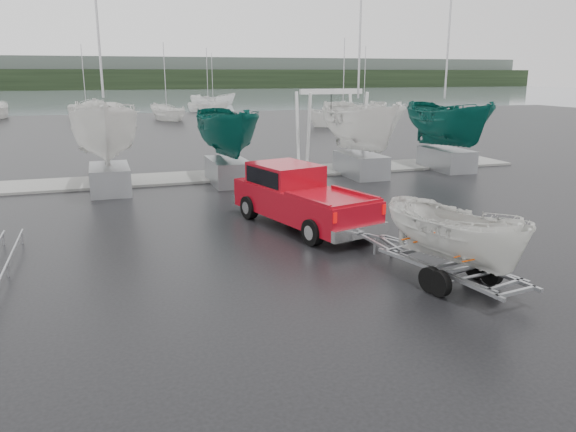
{
  "coord_description": "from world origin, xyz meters",
  "views": [
    {
      "loc": [
        -6.32,
        -13.61,
        4.9
      ],
      "look_at": [
        -1.73,
        0.14,
        1.2
      ],
      "focal_mm": 35.0,
      "sensor_mm": 36.0,
      "label": 1
    }
  ],
  "objects_px": {
    "pickup_truck": "(297,195)",
    "trailer_hitched": "(454,187)",
    "boat_hoist": "(331,118)",
    "trailer_parked": "(467,190)"
  },
  "relations": [
    {
      "from": "pickup_truck",
      "to": "trailer_hitched",
      "type": "bearing_deg",
      "value": -90.0
    },
    {
      "from": "trailer_hitched",
      "to": "pickup_truck",
      "type": "bearing_deg",
      "value": 90.0
    },
    {
      "from": "pickup_truck",
      "to": "boat_hoist",
      "type": "xyz_separation_m",
      "value": [
        5.17,
        9.56,
        1.65
      ]
    },
    {
      "from": "pickup_truck",
      "to": "trailer_hitched",
      "type": "xyz_separation_m",
      "value": [
        1.66,
        -6.21,
        1.33
      ]
    },
    {
      "from": "pickup_truck",
      "to": "boat_hoist",
      "type": "distance_m",
      "value": 10.99
    },
    {
      "from": "pickup_truck",
      "to": "trailer_parked",
      "type": "distance_m",
      "value": 6.93
    },
    {
      "from": "trailer_hitched",
      "to": "trailer_parked",
      "type": "distance_m",
      "value": 0.38
    },
    {
      "from": "boat_hoist",
      "to": "trailer_parked",
      "type": "bearing_deg",
      "value": -101.95
    },
    {
      "from": "pickup_truck",
      "to": "trailer_parked",
      "type": "height_order",
      "value": "trailer_parked"
    },
    {
      "from": "pickup_truck",
      "to": "trailer_parked",
      "type": "relative_size",
      "value": 1.44
    }
  ]
}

